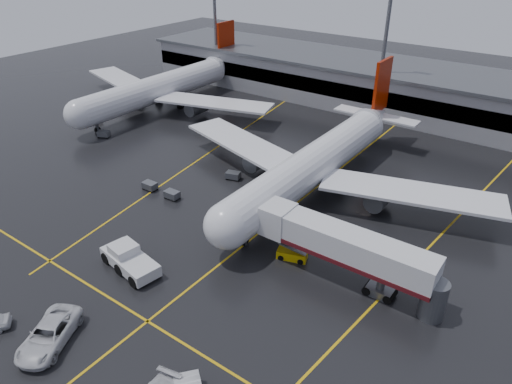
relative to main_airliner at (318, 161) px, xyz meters
The scene contains 19 objects.
ground 10.57m from the main_airliner, 90.00° to the right, with size 220.00×220.00×0.00m, color black.
apron_line_centre 10.57m from the main_airliner, 90.00° to the right, with size 0.25×90.00×0.02m, color gold.
apron_line_stop 31.98m from the main_airliner, 90.00° to the right, with size 60.00×0.25×0.02m, color gold.
apron_line_left 20.44m from the main_airliner, behind, with size 0.25×70.00×0.02m, color gold.
apron_line_right 18.49m from the main_airliner, ahead, with size 0.25×70.00×0.02m, color gold.
terminal 38.23m from the main_airliner, 90.00° to the left, with size 122.00×19.00×8.60m.
light_mast_left 56.34m from the main_airliner, 144.33° to the left, with size 3.00×1.20×25.45m.
light_mast_mid 34.26m from the main_airliner, 98.80° to the left, with size 3.00×1.20×25.45m.
main_airliner is the anchor object (origin of this frame).
second_airliner 43.68m from the main_airliner, 164.05° to the left, with size 48.80×45.60×14.10m.
jet_bridge 19.68m from the main_airliner, 52.90° to the right, with size 19.90×3.40×6.05m.
pushback_tractor 28.46m from the main_airliner, 105.23° to the right, with size 7.79×4.27×2.64m.
belt_loader 17.20m from the main_airliner, 69.72° to the right, with size 3.56×2.35×2.09m.
service_van_a 38.88m from the main_airliner, 97.36° to the right, with size 3.25×7.04×1.96m, color silver.
baggage_cart_a 20.32m from the main_airliner, 135.64° to the right, with size 2.04×1.35×1.12m.
baggage_cart_b 23.54m from the main_airliner, 143.03° to the right, with size 2.02×1.34×1.12m.
baggage_cart_c 12.60m from the main_airliner, 156.95° to the right, with size 2.29×1.83×1.12m.
baggage_cart_d 47.02m from the main_airliner, behind, with size 2.01×1.32×1.12m.
baggage_cart_e 39.74m from the main_airliner, behind, with size 2.37×2.06×1.12m.
Camera 1 is at (26.86, -42.05, 31.78)m, focal length 32.89 mm.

